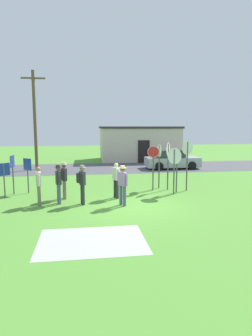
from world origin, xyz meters
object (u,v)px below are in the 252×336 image
at_px(person_in_blue, 64,178).
at_px(person_holding_notes, 59,182).
at_px(stop_sign_rear_left, 187,157).
at_px(stop_sign_low_front, 168,158).
at_px(info_panel_rightmost, 28,169).
at_px(person_on_left, 116,178).
at_px(info_panel_leftmost, 13,168).
at_px(stop_sign_nearest, 153,161).
at_px(stop_sign_leaning_left, 159,159).
at_px(stop_sign_leaning_right, 177,165).
at_px(utility_pole, 35,119).
at_px(info_panel_middle, 4,174).
at_px(parked_car_on_street, 172,160).
at_px(person_near_signs, 82,182).
at_px(stop_sign_center_cluster, 174,163).
at_px(person_in_dark_shirt, 39,184).
at_px(person_in_teal, 123,183).

bearing_deg(person_in_blue, person_holding_notes, -100.87).
bearing_deg(stop_sign_rear_left, stop_sign_low_front, 158.23).
bearing_deg(info_panel_rightmost, stop_sign_rear_left, -4.26).
distance_m(stop_sign_rear_left, info_panel_rightmost, 8.26).
height_order(person_on_left, info_panel_leftmost, info_panel_leftmost).
bearing_deg(stop_sign_rear_left, info_panel_leftmost, 177.08).
bearing_deg(stop_sign_nearest, stop_sign_leaning_left, 46.97).
height_order(stop_sign_leaning_left, person_holding_notes, stop_sign_leaning_left).
distance_m(stop_sign_rear_left, stop_sign_leaning_right, 0.81).
distance_m(utility_pole, info_panel_middle, 9.78).
relative_size(parked_car_on_street, person_on_left, 2.55).
distance_m(stop_sign_nearest, info_panel_leftmost, 7.16).
xyz_separation_m(stop_sign_leaning_left, person_near_signs, (-4.20, -2.85, -0.62)).
xyz_separation_m(stop_sign_rear_left, person_holding_notes, (-6.50, -1.74, -0.83)).
distance_m(stop_sign_center_cluster, person_in_dark_shirt, 6.53).
relative_size(stop_sign_leaning_left, person_in_teal, 1.39).
relative_size(stop_sign_low_front, person_on_left, 1.51).
relative_size(stop_sign_low_front, person_in_dark_shirt, 1.51).
bearing_deg(person_in_blue, stop_sign_low_front, 12.94).
bearing_deg(info_panel_middle, stop_sign_leaning_left, 7.92).
height_order(utility_pole, stop_sign_nearest, utility_pole).
xyz_separation_m(stop_sign_low_front, stop_sign_nearest, (-0.81, -0.03, -0.16)).
bearing_deg(utility_pole, person_near_signs, -72.11).
distance_m(parked_car_on_street, stop_sign_rear_left, 8.38).
xyz_separation_m(parked_car_on_street, person_near_signs, (-7.16, -10.15, 0.32)).
height_order(stop_sign_leaning_left, person_on_left, stop_sign_leaning_left).
relative_size(stop_sign_nearest, info_panel_middle, 1.42).
xyz_separation_m(person_near_signs, person_in_blue, (-0.85, 1.14, 0.00)).
bearing_deg(stop_sign_center_cluster, utility_pole, 129.57).
relative_size(stop_sign_leaning_right, stop_sign_leaning_left, 0.89).
height_order(stop_sign_leaning_left, info_panel_leftmost, stop_sign_leaning_left).
relative_size(stop_sign_center_cluster, info_panel_middle, 1.40).
bearing_deg(stop_sign_rear_left, person_in_teal, -146.88).
height_order(stop_sign_nearest, person_in_dark_shirt, stop_sign_nearest).
xyz_separation_m(person_in_dark_shirt, person_in_blue, (0.99, 1.02, 0.06)).
bearing_deg(stop_sign_center_cluster, info_panel_middle, 176.66).
distance_m(stop_sign_leaning_left, person_in_blue, 5.36).
relative_size(person_holding_notes, info_panel_middle, 1.04).
bearing_deg(person_in_dark_shirt, info_panel_rightmost, 109.65).
height_order(parked_car_on_street, person_in_blue, person_in_blue).
xyz_separation_m(person_on_left, info_panel_leftmost, (-5.03, 1.54, 0.41)).
height_order(person_in_teal, info_panel_rightmost, info_panel_rightmost).
bearing_deg(stop_sign_nearest, info_panel_middle, -175.34).
bearing_deg(person_near_signs, person_on_left, 30.05).
relative_size(stop_sign_center_cluster, stop_sign_nearest, 0.99).
bearing_deg(person_in_dark_shirt, info_panel_leftmost, 123.92).
bearing_deg(utility_pole, parked_car_on_street, -5.15).
bearing_deg(stop_sign_low_front, person_on_left, -153.68).
height_order(stop_sign_leaning_right, info_panel_rightmost, stop_sign_leaning_right).
xyz_separation_m(stop_sign_leaning_right, info_panel_middle, (-8.50, 0.04, -0.29)).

